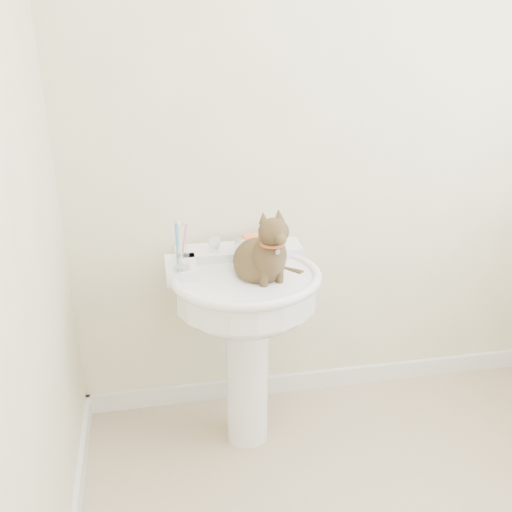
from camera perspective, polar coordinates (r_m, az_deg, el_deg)
wall_back at (r=2.46m, az=7.69°, el=12.18°), size 2.20×0.00×2.50m
baseboard_back at (r=2.94m, az=6.45°, el=-11.52°), size 2.20×0.02×0.09m
pedestal_sink at (r=2.31m, az=-0.98°, el=-4.86°), size 0.58×0.57×0.80m
faucet at (r=2.35m, az=-1.53°, el=1.36°), size 0.28×0.12×0.14m
soap_bar at (r=2.44m, az=-0.12°, el=1.67°), size 0.10×0.08×0.03m
toothbrush_cup at (r=2.20m, az=-7.15°, el=-0.16°), size 0.07×0.07×0.18m
cat at (r=2.20m, az=0.60°, el=-0.14°), size 0.21×0.27×0.39m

